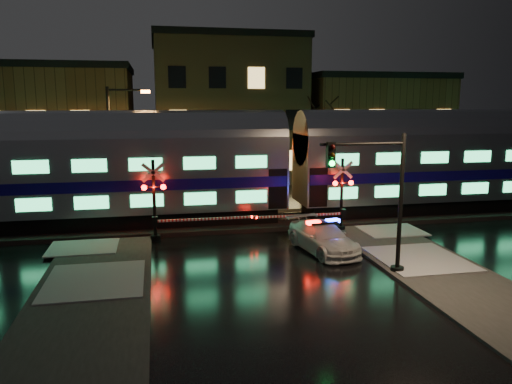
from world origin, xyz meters
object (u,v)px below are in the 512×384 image
(police_car, at_px, (323,237))
(crossing_signal_left, at_px, (162,208))
(traffic_light, at_px, (380,202))
(streetlight, at_px, (114,142))
(crossing_signal_right, at_px, (335,202))

(police_car, relative_size, crossing_signal_left, 0.85)
(crossing_signal_left, height_order, traffic_light, traffic_light)
(traffic_light, bearing_deg, streetlight, 138.03)
(police_car, xyz_separation_m, streetlight, (-9.50, 9.82, 3.65))
(crossing_signal_right, bearing_deg, crossing_signal_left, 179.98)
(crossing_signal_left, bearing_deg, streetlight, 110.88)
(crossing_signal_left, distance_m, traffic_light, 10.37)
(crossing_signal_right, distance_m, crossing_signal_left, 8.66)
(crossing_signal_right, distance_m, streetlight, 13.35)
(police_car, bearing_deg, traffic_light, -82.74)
(crossing_signal_left, xyz_separation_m, streetlight, (-2.56, 6.70, 2.68))
(traffic_light, bearing_deg, crossing_signal_left, 150.31)
(crossing_signal_right, height_order, streetlight, streetlight)
(police_car, xyz_separation_m, crossing_signal_left, (-6.94, 3.12, 0.97))
(crossing_signal_right, bearing_deg, police_car, -118.82)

